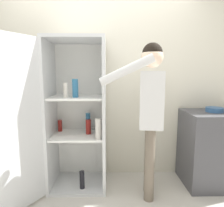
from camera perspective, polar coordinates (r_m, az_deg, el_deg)
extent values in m
cube|color=silver|center=(2.72, -3.39, 5.82)|extent=(7.00, 0.06, 2.55)
cube|color=silver|center=(2.78, -9.31, -21.43)|extent=(0.68, 0.56, 0.04)
cube|color=silver|center=(2.45, -10.35, 17.50)|extent=(0.68, 0.56, 0.04)
cube|color=white|center=(2.72, -8.98, -2.15)|extent=(0.68, 0.03, 1.74)
cube|color=silver|center=(2.54, -17.09, -3.21)|extent=(0.03, 0.56, 1.74)
cube|color=silver|center=(2.44, -2.22, -3.29)|extent=(0.04, 0.56, 1.74)
cube|color=white|center=(2.53, -9.65, -8.90)|extent=(0.61, 0.49, 0.02)
cube|color=white|center=(2.43, -9.93, 1.74)|extent=(0.61, 0.49, 0.02)
cube|color=silver|center=(2.11, -27.16, -6.09)|extent=(0.42, 0.59, 1.74)
cylinder|color=teal|center=(2.63, -6.86, -5.23)|extent=(0.06, 0.06, 0.23)
cylinder|color=beige|center=(2.30, -13.10, 3.73)|extent=(0.05, 0.05, 0.17)
cylinder|color=black|center=(2.59, -8.55, -20.74)|extent=(0.06, 0.06, 0.22)
cylinder|color=beige|center=(2.30, -3.96, -7.22)|extent=(0.07, 0.07, 0.24)
cylinder|color=teal|center=(2.32, -10.47, 4.31)|extent=(0.07, 0.07, 0.21)
cylinder|color=maroon|center=(2.50, -6.75, -6.64)|extent=(0.07, 0.07, 0.18)
cylinder|color=maroon|center=(2.68, -14.64, -6.14)|extent=(0.05, 0.05, 0.15)
cylinder|color=#726656|center=(2.32, 10.67, -16.74)|extent=(0.11, 0.11, 0.84)
cylinder|color=#726656|center=(2.48, 10.50, -15.04)|extent=(0.11, 0.11, 0.84)
cube|color=silver|center=(2.20, 11.09, 1.31)|extent=(0.30, 0.46, 0.59)
sphere|color=beige|center=(2.19, 11.43, 12.94)|extent=(0.23, 0.23, 0.23)
sphere|color=black|center=(2.20, 11.46, 13.99)|extent=(0.21, 0.21, 0.21)
cylinder|color=silver|center=(1.95, 4.22, 9.50)|extent=(0.55, 0.17, 0.31)
cylinder|color=silver|center=(2.44, 10.79, 1.31)|extent=(0.09, 0.09, 0.56)
cube|color=#4C4C51|center=(2.87, 26.72, -11.41)|extent=(0.70, 0.57, 0.93)
cylinder|color=#335B8E|center=(2.77, 27.24, -1.58)|extent=(0.21, 0.21, 0.06)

